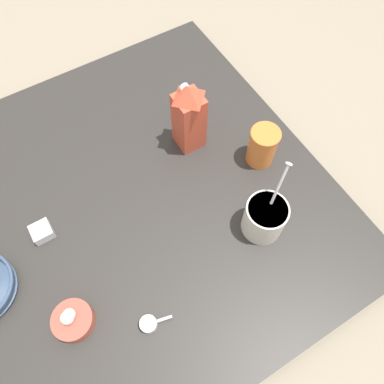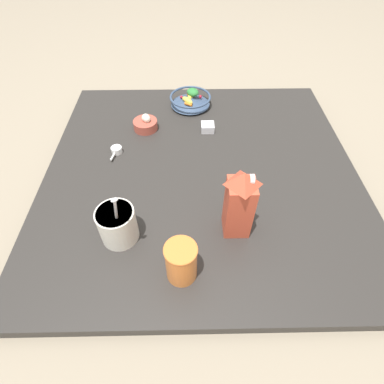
% 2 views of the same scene
% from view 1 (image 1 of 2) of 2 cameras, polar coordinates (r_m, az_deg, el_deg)
% --- Properties ---
extents(ground_plane, '(6.00, 6.00, 0.00)m').
position_cam_1_polar(ground_plane, '(1.17, -9.87, -2.75)').
color(ground_plane, gray).
extents(countertop, '(1.19, 1.19, 0.04)m').
position_cam_1_polar(countertop, '(1.15, -10.02, -2.33)').
color(countertop, '#2D2B28').
rests_on(countertop, ground_plane).
extents(milk_carton, '(0.08, 0.08, 0.25)m').
position_cam_1_polar(milk_carton, '(1.13, -0.47, 11.40)').
color(milk_carton, '#CC4C33').
rests_on(milk_carton, countertop).
extents(yogurt_tub, '(0.13, 0.12, 0.25)m').
position_cam_1_polar(yogurt_tub, '(1.05, 11.03, -3.77)').
color(yogurt_tub, silver).
rests_on(yogurt_tub, countertop).
extents(drinking_cup, '(0.09, 0.09, 0.13)m').
position_cam_1_polar(drinking_cup, '(1.16, 10.69, 6.95)').
color(drinking_cup, orange).
rests_on(drinking_cup, countertop).
extents(spice_jar, '(0.06, 0.06, 0.03)m').
position_cam_1_polar(spice_jar, '(1.15, -21.87, -5.65)').
color(spice_jar, silver).
rests_on(spice_jar, countertop).
extents(measuring_scoop, '(0.08, 0.04, 0.03)m').
position_cam_1_polar(measuring_scoop, '(1.01, -6.54, -19.33)').
color(measuring_scoop, white).
rests_on(measuring_scoop, countertop).
extents(garlic_bowl, '(0.10, 0.10, 0.07)m').
position_cam_1_polar(garlic_bowl, '(1.04, -17.73, -18.08)').
color(garlic_bowl, '#B24C3D').
rests_on(garlic_bowl, countertop).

